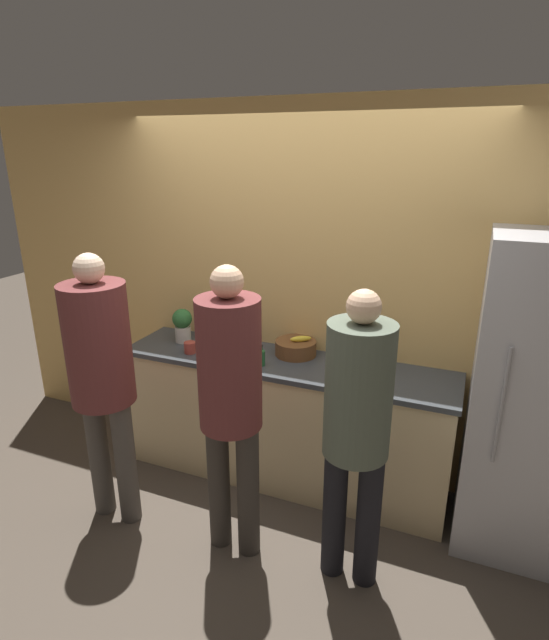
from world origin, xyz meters
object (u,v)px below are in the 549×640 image
at_px(person_center, 230,392).
at_px(cup_red, 190,347).
at_px(person_right, 357,420).
at_px(potted_plant, 182,324).
at_px(bottle_amber, 373,354).
at_px(utensil_crock, 243,335).
at_px(bottle_green, 261,357).
at_px(bottle_dark, 202,326).
at_px(fruit_bowl, 296,347).
at_px(person_left, 101,367).
at_px(refrigerator, 542,402).

xyz_separation_m(person_center, cup_red, (-0.64, 0.63, -0.08)).
height_order(person_right, potted_plant, person_right).
height_order(bottle_amber, cup_red, bottle_amber).
distance_m(person_right, utensil_crock, 1.37).
xyz_separation_m(person_right, bottle_amber, (-0.09, 0.82, 0.03)).
height_order(bottle_green, bottle_dark, bottle_dark).
bearing_deg(person_right, bottle_dark, 147.74).
bearing_deg(cup_red, person_right, -23.60).
relative_size(bottle_amber, cup_red, 3.12).
bearing_deg(person_right, potted_plant, 153.31).
bearing_deg(bottle_dark, person_center, -52.40).
distance_m(person_center, fruit_bowl, 0.88).
bearing_deg(person_right, person_left, -176.64).
height_order(bottle_amber, potted_plant, bottle_amber).
xyz_separation_m(utensil_crock, bottle_dark, (-0.35, 0.02, 0.02)).
bearing_deg(refrigerator, person_left, -162.63).
relative_size(utensil_crock, cup_red, 3.07).
bearing_deg(person_right, refrigerator, 36.75).
bearing_deg(bottle_dark, bottle_amber, -3.23).
distance_m(fruit_bowl, bottle_amber, 0.54).
xyz_separation_m(bottle_dark, cup_red, (0.08, -0.31, -0.05)).
relative_size(refrigerator, person_center, 1.08).
distance_m(refrigerator, person_right, 1.12).
relative_size(person_left, bottle_dark, 7.86).
bearing_deg(person_right, fruit_bowl, 127.10).
bearing_deg(refrigerator, potted_plant, 178.00).
bearing_deg(utensil_crock, bottle_green, -47.43).
distance_m(utensil_crock, bottle_dark, 0.35).
xyz_separation_m(fruit_bowl, utensil_crock, (-0.43, 0.04, 0.02)).
relative_size(person_center, cup_red, 20.99).
relative_size(cup_red, potted_plant, 0.33).
bearing_deg(bottle_green, bottle_dark, 153.37).
height_order(refrigerator, bottle_amber, refrigerator).
bearing_deg(potted_plant, fruit_bowl, 5.50).
bearing_deg(bottle_dark, cup_red, -75.79).
bearing_deg(bottle_dark, refrigerator, -5.53).
xyz_separation_m(bottle_dark, bottle_amber, (1.32, -0.07, 0.01)).
relative_size(person_left, fruit_bowl, 6.07).
bearing_deg(utensil_crock, refrigerator, -6.07).
bearing_deg(potted_plant, refrigerator, -2.00).
distance_m(person_right, bottle_green, 0.98).
distance_m(refrigerator, potted_plant, 2.39).
height_order(utensil_crock, bottle_dark, utensil_crock).
distance_m(refrigerator, person_center, 1.74).
height_order(person_left, bottle_green, person_left).
height_order(bottle_green, bottle_amber, bottle_amber).
distance_m(person_right, fruit_bowl, 1.04).
xyz_separation_m(person_left, utensil_crock, (0.47, 0.96, -0.07)).
bearing_deg(bottle_dark, fruit_bowl, -4.14).
bearing_deg(person_left, person_center, 2.95).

